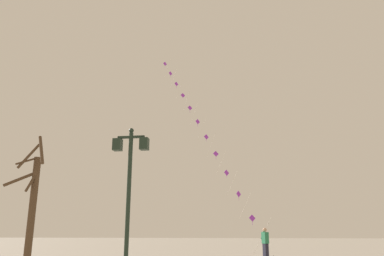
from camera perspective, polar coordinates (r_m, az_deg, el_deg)
name	(u,v)px	position (r m, az deg, el deg)	size (l,w,h in m)	color
twin_lantern_lamp_post	(130,172)	(12.71, -9.33, -6.59)	(1.20, 0.28, 4.87)	#1E2D23
kite_train	(201,128)	(31.03, 1.41, -0.03)	(9.53, 12.60, 18.65)	brown
kite_flyer	(265,243)	(21.78, 10.93, -16.58)	(0.44, 0.61, 1.71)	#1E1E2D
bare_tree	(32,204)	(16.20, -22.89, -10.51)	(1.69, 0.93, 5.24)	#4C3826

